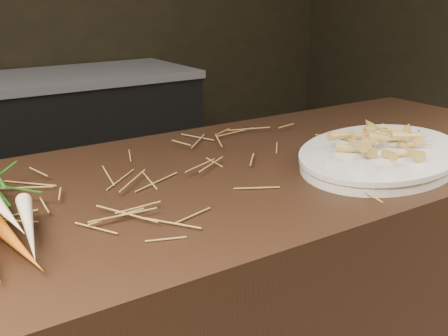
# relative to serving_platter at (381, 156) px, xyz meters

# --- Properties ---
(back_counter) EXTENTS (1.82, 0.62, 0.84)m
(back_counter) POSITION_rel_serving_platter_xyz_m (-0.30, 2.02, -0.49)
(back_counter) COLOR black
(back_counter) RESTS_ON ground
(straw_bedding) EXTENTS (1.40, 0.60, 0.02)m
(straw_bedding) POSITION_rel_serving_platter_xyz_m (-0.60, 0.14, -0.00)
(straw_bedding) COLOR #A3793E
(straw_bedding) RESTS_ON main_counter
(serving_platter) EXTENTS (0.56, 0.48, 0.03)m
(serving_platter) POSITION_rel_serving_platter_xyz_m (0.00, 0.00, 0.00)
(serving_platter) COLOR white
(serving_platter) RESTS_ON main_counter
(roasted_veg_heap) EXTENTS (0.28, 0.25, 0.05)m
(roasted_veg_heap) POSITION_rel_serving_platter_xyz_m (0.00, 0.00, 0.04)
(roasted_veg_heap) COLOR gold
(roasted_veg_heap) RESTS_ON serving_platter
(serving_fork) EXTENTS (0.06, 0.18, 0.00)m
(serving_fork) POSITION_rel_serving_platter_xyz_m (0.16, 0.05, 0.01)
(serving_fork) COLOR silver
(serving_fork) RESTS_ON serving_platter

